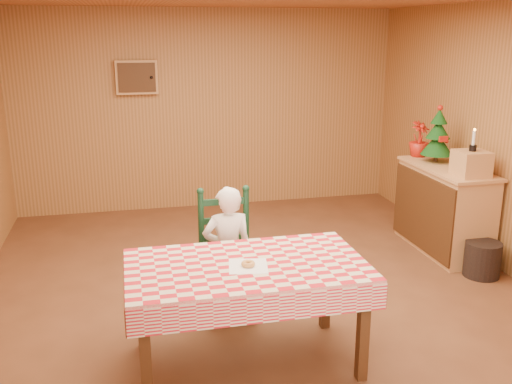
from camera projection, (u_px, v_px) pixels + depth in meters
ground at (261, 301)px, 5.05m from camera, size 6.00×6.00×0.00m
cabin_walls at (247, 87)px, 5.06m from camera, size 5.10×6.05×2.65m
dining_table at (247, 275)px, 3.93m from camera, size 1.66×0.96×0.77m
ladder_chair at (227, 257)px, 4.72m from camera, size 0.44×0.40×1.08m
seated_child at (228, 253)px, 4.65m from camera, size 0.41×0.27×1.12m
napkin at (248, 266)px, 3.86m from camera, size 0.30×0.30×0.00m
donut at (248, 264)px, 3.85m from camera, size 0.11×0.11×0.03m
shelf_unit at (443, 209)px, 6.12m from camera, size 0.54×1.24×0.93m
crate at (471, 164)px, 5.59m from camera, size 0.30×0.30×0.25m
christmas_tree at (438, 136)px, 6.16m from camera, size 0.34×0.34×0.62m
flower_arrangement at (419, 139)px, 6.45m from camera, size 0.29×0.29×0.40m
candle_set at (473, 144)px, 5.54m from camera, size 0.07×0.07×0.22m
storage_bin at (482, 259)px, 5.53m from camera, size 0.37×0.37×0.35m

